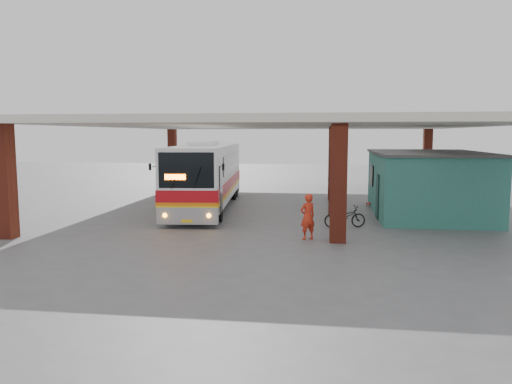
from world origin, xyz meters
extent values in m
plane|color=#515154|center=(0.00, 0.00, 0.00)|extent=(90.00, 90.00, 0.00)
cube|color=maroon|center=(3.00, -3.00, 2.17)|extent=(0.60, 0.60, 4.35)
cube|color=maroon|center=(3.00, 3.00, 2.17)|extent=(0.60, 0.60, 4.35)
cube|color=maroon|center=(3.00, 9.00, 2.17)|extent=(0.60, 0.60, 4.35)
cube|color=maroon|center=(-9.50, -4.00, 2.17)|extent=(0.60, 0.60, 4.35)
cube|color=maroon|center=(-9.50, 17.00, 2.17)|extent=(0.60, 0.60, 4.35)
cube|color=maroon|center=(10.00, 17.00, 2.17)|extent=(0.60, 0.60, 4.35)
cube|color=silver|center=(0.50, 6.50, 4.50)|extent=(21.00, 23.00, 0.30)
cube|color=#2C6F63|center=(7.50, 4.00, 1.50)|extent=(5.00, 8.00, 3.00)
cube|color=#454545|center=(7.50, 4.00, 3.05)|extent=(5.20, 8.20, 0.12)
cube|color=#12332D|center=(4.98, 2.50, 1.05)|extent=(0.08, 0.95, 2.10)
cube|color=black|center=(4.98, 5.50, 1.80)|extent=(0.08, 1.20, 1.00)
cube|color=black|center=(4.95, 5.50, 1.80)|extent=(0.04, 1.30, 1.10)
cube|color=silver|center=(-3.77, 4.72, 1.94)|extent=(3.74, 12.47, 2.87)
cube|color=silver|center=(-3.67, 3.70, 3.48)|extent=(1.52, 3.17, 0.26)
cube|color=#999A9F|center=(-3.19, -1.21, 0.56)|extent=(2.61, 0.66, 0.72)
cube|color=#B10C15|center=(-3.77, 4.72, 1.38)|extent=(3.78, 12.47, 0.51)
cube|color=orange|center=(-3.77, 4.72, 1.06)|extent=(3.78, 12.47, 0.13)
cube|color=yellow|center=(-3.77, 4.72, 0.94)|extent=(3.78, 12.47, 0.10)
cube|color=black|center=(-3.18, -1.36, 2.48)|extent=(2.31, 0.32, 1.48)
cube|color=black|center=(-5.13, 5.40, 2.46)|extent=(0.95, 9.17, 0.92)
cube|color=black|center=(-2.57, 5.66, 2.46)|extent=(0.95, 9.17, 0.92)
cube|color=#FF5905|center=(-3.63, -1.46, 2.20)|extent=(0.87, 0.13, 0.23)
sphere|color=orange|center=(-4.09, -1.51, 0.59)|extent=(0.18, 0.18, 0.18)
sphere|color=orange|center=(-2.25, -1.34, 0.59)|extent=(0.18, 0.18, 0.18)
cube|color=yellow|center=(-3.17, -1.43, 0.36)|extent=(0.46, 0.07, 0.12)
cylinder|color=black|center=(-4.45, 0.33, 0.51)|extent=(0.43, 1.05, 1.02)
cylinder|color=black|center=(-2.26, 0.54, 0.51)|extent=(0.43, 1.05, 1.02)
cylinder|color=black|center=(-5.21, 8.17, 0.51)|extent=(0.43, 1.05, 1.02)
cylinder|color=black|center=(-3.02, 8.39, 0.51)|extent=(0.43, 1.05, 1.02)
cylinder|color=black|center=(-5.34, 9.50, 0.51)|extent=(0.43, 1.05, 1.02)
cylinder|color=black|center=(-3.15, 9.71, 0.51)|extent=(0.43, 1.05, 1.02)
imported|color=black|center=(3.37, -0.04, 0.47)|extent=(1.87, 1.01, 0.93)
imported|color=red|center=(1.88, -2.69, 0.87)|extent=(0.76, 0.70, 1.74)
cube|color=#AE1A12|center=(5.00, 6.16, 0.21)|extent=(0.48, 0.48, 0.05)
cube|color=#AE1A12|center=(5.15, 6.21, 0.45)|extent=(0.17, 0.37, 0.54)
cylinder|color=black|center=(4.91, 5.96, 0.09)|extent=(0.03, 0.03, 0.18)
cylinder|color=black|center=(5.20, 6.06, 0.09)|extent=(0.03, 0.03, 0.18)
cylinder|color=black|center=(4.80, 6.25, 0.09)|extent=(0.03, 0.03, 0.18)
cylinder|color=black|center=(5.09, 6.35, 0.09)|extent=(0.03, 0.03, 0.18)
camera|label=1|loc=(2.49, -21.32, 3.96)|focal=35.00mm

